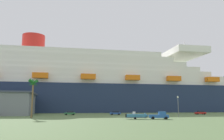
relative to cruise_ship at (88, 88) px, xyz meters
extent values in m
plane|color=#567042|center=(7.94, -32.50, -14.99)|extent=(600.00, 600.00, 0.00)
cube|color=#1E2D4C|center=(-1.42, -0.01, -6.92)|extent=(216.03, 44.07, 16.13)
cube|color=white|center=(-1.42, -0.01, 2.58)|extent=(190.15, 40.27, 2.87)
cube|color=white|center=(-5.72, -0.15, 5.45)|extent=(180.77, 39.35, 2.87)
cube|color=white|center=(-10.02, -0.28, 8.32)|extent=(171.67, 38.85, 2.87)
cube|color=white|center=(-14.31, -0.41, 11.18)|extent=(165.85, 37.83, 2.87)
cube|color=white|center=(-18.61, -0.55, 14.05)|extent=(156.72, 36.73, 2.87)
cube|color=white|center=(-22.91, -0.68, 16.92)|extent=(148.86, 36.23, 2.87)
cube|color=white|center=(-27.21, -0.82, 19.79)|extent=(142.05, 35.19, 2.87)
cube|color=white|center=(63.04, 2.00, 23.22)|extent=(22.77, 41.76, 4.00)
cylinder|color=red|center=(-33.65, -1.02, 26.48)|extent=(13.87, 13.87, 10.51)
cylinder|color=silver|center=(67.33, 2.14, 27.22)|extent=(0.80, 0.80, 12.00)
cube|color=orange|center=(-25.88, -20.22, 4.59)|extent=(8.10, 3.45, 2.80)
cube|color=orange|center=(-0.82, -19.44, 4.59)|extent=(8.10, 3.45, 2.80)
cube|color=orange|center=(24.25, -18.65, 4.59)|extent=(8.10, 3.45, 2.80)
cube|color=orange|center=(49.32, -17.87, 4.59)|extent=(8.10, 3.45, 2.80)
cube|color=orange|center=(74.39, -17.09, 4.59)|extent=(8.10, 3.45, 2.80)
cube|color=#2659A5|center=(16.59, -78.74, -14.14)|extent=(5.89, 3.09, 0.90)
cube|color=#2659A5|center=(17.58, -78.95, -13.24)|extent=(2.35, 2.21, 0.90)
cube|color=#26333F|center=(18.24, -79.08, -13.33)|extent=(0.44, 1.67, 0.63)
cylinder|color=black|center=(18.72, -78.16, -14.59)|extent=(0.84, 0.44, 0.80)
cylinder|color=black|center=(18.31, -80.12, -14.59)|extent=(0.84, 0.44, 0.80)
cylinder|color=black|center=(15.04, -77.40, -14.59)|extent=(0.84, 0.44, 0.80)
cylinder|color=black|center=(14.64, -79.36, -14.59)|extent=(0.84, 0.44, 0.80)
cube|color=#595960|center=(10.10, -77.41, -14.52)|extent=(6.17, 2.87, 0.16)
cube|color=#595960|center=(13.54, -78.12, -14.52)|extent=(1.93, 0.51, 0.10)
cylinder|color=black|center=(10.02, -76.43, -14.67)|extent=(0.67, 0.34, 0.64)
cylinder|color=black|center=(9.64, -78.28, -14.67)|extent=(0.67, 0.34, 0.64)
cube|color=teal|center=(10.10, -77.41, -13.99)|extent=(5.68, 2.94, 0.90)
cone|color=teal|center=(13.14, -78.03, -13.99)|extent=(1.52, 1.91, 1.70)
cube|color=silver|center=(9.57, -77.30, -13.19)|extent=(0.99, 1.14, 0.70)
cube|color=black|center=(7.25, -76.82, -13.99)|extent=(0.45, 0.56, 1.10)
cylinder|color=brown|center=(-21.09, -67.10, -9.49)|extent=(0.53, 0.53, 11.00)
cone|color=#1E6628|center=(-20.69, -67.04, -3.89)|extent=(1.14, 3.28, 1.82)
cone|color=#1E6628|center=(-20.83, -66.80, -3.89)|extent=(2.87, 2.62, 1.95)
cone|color=#1E6628|center=(-21.07, -66.70, -3.89)|extent=(3.16, 0.80, 2.10)
cone|color=#1E6628|center=(-21.27, -66.74, -3.89)|extent=(2.92, 1.98, 2.51)
cone|color=#1E6628|center=(-21.45, -66.93, -3.89)|extent=(1.80, 2.88, 2.63)
cone|color=#1E6628|center=(-21.46, -67.23, -3.89)|extent=(1.71, 3.19, 2.12)
cone|color=#1E6628|center=(-21.31, -67.43, -3.89)|extent=(3.08, 2.36, 1.76)
cone|color=#1E6628|center=(-21.03, -67.49, -3.89)|extent=(3.06, 1.10, 2.42)
cone|color=#1E6628|center=(-20.79, -67.36, -3.89)|extent=(2.59, 2.82, 2.10)
sphere|color=#1E6628|center=(-21.09, -67.10, -3.99)|extent=(1.10, 1.10, 1.10)
cylinder|color=slate|center=(27.09, -69.50, -11.72)|extent=(0.20, 0.20, 6.53)
sphere|color=#F9F2CC|center=(27.09, -69.50, -8.21)|extent=(0.56, 0.56, 0.56)
cube|color=red|center=(47.56, -47.84, -14.31)|extent=(4.74, 2.46, 0.70)
cube|color=#1E232D|center=(47.79, -47.86, -13.68)|extent=(2.74, 2.03, 0.55)
cylinder|color=black|center=(45.96, -48.61, -14.66)|extent=(0.68, 0.30, 0.66)
cylinder|color=black|center=(46.19, -46.70, -14.66)|extent=(0.68, 0.30, 0.66)
cylinder|color=black|center=(48.94, -48.97, -14.66)|extent=(0.68, 0.30, 0.66)
cylinder|color=black|center=(49.17, -47.06, -14.66)|extent=(0.68, 0.30, 0.66)
cube|color=#2D723F|center=(-9.68, -45.22, -14.31)|extent=(4.69, 2.57, 0.70)
cube|color=#1E232D|center=(-9.46, -45.18, -13.68)|extent=(2.74, 2.04, 0.55)
cylinder|color=black|center=(-10.95, -46.36, -14.66)|extent=(0.69, 0.34, 0.66)
cylinder|color=black|center=(-11.28, -44.62, -14.66)|extent=(0.69, 0.34, 0.66)
cylinder|color=black|center=(-8.08, -45.82, -14.66)|extent=(0.69, 0.34, 0.66)
cylinder|color=black|center=(-8.41, -44.07, -14.66)|extent=(0.69, 0.34, 0.66)
cube|color=#264C99|center=(9.33, -46.48, -14.31)|extent=(4.48, 1.91, 0.70)
cube|color=#1E232D|center=(9.55, -46.48, -13.68)|extent=(2.52, 1.69, 0.55)
cylinder|color=black|center=(7.88, -47.42, -14.66)|extent=(0.66, 0.23, 0.66)
cylinder|color=black|center=(7.84, -45.60, -14.66)|extent=(0.66, 0.23, 0.66)
cylinder|color=black|center=(10.81, -47.36, -14.66)|extent=(0.66, 0.23, 0.66)
cylinder|color=black|center=(10.78, -45.54, -14.66)|extent=(0.66, 0.23, 0.66)
camera|label=1|loc=(-7.71, -143.71, -11.08)|focal=36.74mm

